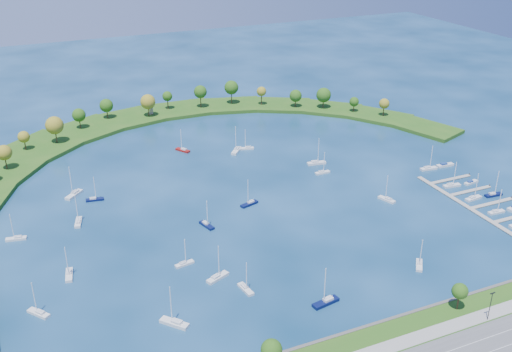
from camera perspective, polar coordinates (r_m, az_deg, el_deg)
name	(u,v)px	position (r m, az deg, el deg)	size (l,w,h in m)	color
ground	(250,190)	(268.93, -0.54, -1.37)	(700.00, 700.00, 0.00)	#072844
breakwater	(124,165)	(298.89, -12.49, 1.04)	(286.74, 247.64, 2.00)	#225015
breakwater_trees	(163,112)	(339.70, -8.84, 6.06)	(238.06, 92.03, 14.90)	#382314
harbor_tower	(151,111)	(363.80, -9.98, 6.17)	(2.60, 2.60, 4.19)	gray
dock_system	(495,212)	(269.25, 21.87, -3.22)	(24.28, 82.00, 1.60)	gray
moored_boat_0	(69,274)	(220.24, -17.43, -8.91)	(3.68, 8.58, 12.22)	silver
moored_boat_1	(419,264)	(223.23, 15.34, -8.12)	(6.44, 7.41, 11.33)	silver
moored_boat_2	(16,238)	(248.68, -21.94, -5.50)	(7.95, 3.57, 11.29)	silver
moored_boat_3	(175,322)	(191.00, -7.79, -13.68)	(8.23, 8.90, 13.95)	silver
moored_boat_4	(183,150)	(312.39, -7.01, 2.52)	(6.34, 8.24, 12.16)	maroon
moored_boat_5	(316,162)	(296.27, 5.78, 1.31)	(9.65, 4.06, 13.75)	silver
moored_boat_6	(95,199)	(268.87, -15.17, -2.11)	(7.88, 3.34, 11.22)	#09113B
moored_boat_7	(387,199)	(265.58, 12.40, -2.14)	(4.80, 8.36, 11.86)	silver
moored_boat_8	(247,148)	(312.56, -0.90, 2.72)	(7.83, 3.96, 11.08)	silver
moored_boat_9	(322,172)	(286.57, 6.36, 0.40)	(7.37, 2.08, 10.83)	silver
moored_boat_10	(236,150)	(309.47, -1.89, 2.50)	(8.33, 9.31, 14.39)	silver
moored_boat_11	(184,263)	(217.61, -6.87, -8.26)	(7.35, 3.24, 10.46)	silver
moored_boat_12	(74,194)	(275.54, -16.99, -1.64)	(8.86, 8.90, 14.42)	silver
moored_boat_13	(326,301)	(198.91, 6.70, -11.81)	(9.86, 4.20, 14.04)	#09113B
moored_boat_14	(207,224)	(240.63, -4.74, -4.62)	(4.27, 8.32, 11.77)	#09113B
moored_boat_15	(217,277)	(209.36, -3.70, -9.58)	(9.04, 5.68, 12.90)	silver
moored_boat_16	(39,312)	(205.10, -20.06, -12.14)	(6.74, 7.81, 11.91)	silver
moored_boat_17	(249,203)	(255.88, -0.64, -2.60)	(8.62, 4.66, 12.20)	#09113B
moored_boat_18	(246,288)	(203.61, -1.01, -10.66)	(3.23, 7.97, 11.38)	silver
moored_boat_19	(78,222)	(252.23, -16.62, -4.19)	(4.37, 8.76, 12.40)	silver
docked_boat_4	(496,211)	(268.93, 21.99, -3.14)	(7.61, 2.54, 11.02)	silver
docked_boat_6	(473,198)	(277.19, 20.06, -1.95)	(8.57, 3.26, 12.30)	silver
docked_boat_7	(493,194)	(283.57, 21.74, -1.62)	(8.35, 2.86, 12.07)	#09113B
docked_boat_8	(452,185)	(286.11, 18.20, -0.81)	(8.54, 3.30, 12.23)	silver
docked_boat_9	(471,182)	(292.38, 19.86, -0.57)	(7.96, 3.36, 1.57)	silver
docked_boat_10	(429,168)	(300.65, 16.16, 0.75)	(8.72, 3.27, 12.52)	silver
docked_boat_11	(445,165)	(306.89, 17.60, 1.01)	(9.10, 2.91, 1.84)	silver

